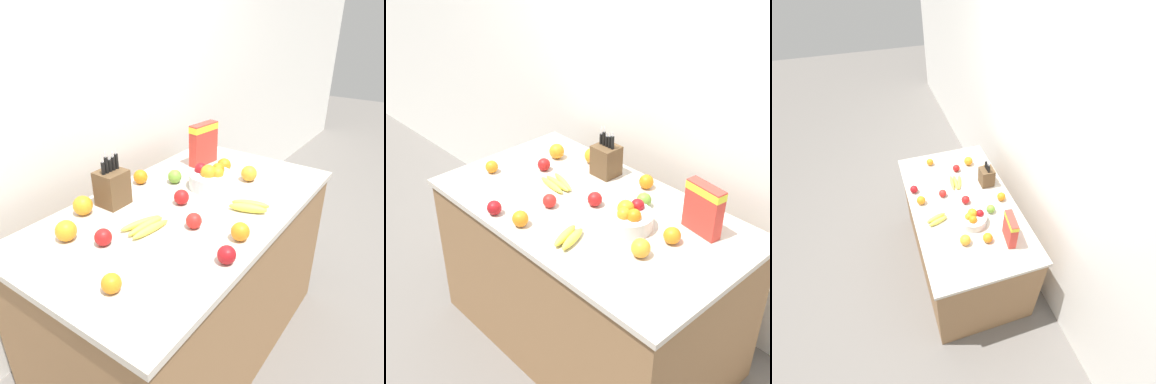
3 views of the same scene
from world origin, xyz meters
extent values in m
plane|color=slate|center=(0.00, 0.00, 0.00)|extent=(14.00, 14.00, 0.00)
cube|color=silver|center=(0.00, 0.66, 1.30)|extent=(9.00, 0.06, 2.60)
cube|color=olive|center=(0.00, 0.00, 0.42)|extent=(1.55, 0.86, 0.85)
cube|color=beige|center=(0.00, 0.00, 0.86)|extent=(1.58, 0.89, 0.03)
cube|color=brown|center=(-0.18, 0.29, 0.96)|extent=(0.13, 0.12, 0.17)
cylinder|color=black|center=(-0.23, 0.29, 1.07)|extent=(0.02, 0.02, 0.06)
cube|color=silver|center=(-0.23, 0.29, 1.12)|extent=(0.01, 0.00, 0.04)
cylinder|color=black|center=(-0.21, 0.29, 1.08)|extent=(0.02, 0.02, 0.07)
cube|color=silver|center=(-0.21, 0.29, 1.13)|extent=(0.01, 0.00, 0.03)
cylinder|color=black|center=(-0.18, 0.29, 1.07)|extent=(0.02, 0.02, 0.06)
cube|color=silver|center=(-0.18, 0.29, 1.11)|extent=(0.01, 0.00, 0.02)
cylinder|color=black|center=(-0.16, 0.29, 1.08)|extent=(0.02, 0.02, 0.06)
cube|color=silver|center=(-0.16, 0.29, 1.12)|extent=(0.01, 0.00, 0.03)
cylinder|color=black|center=(-0.14, 0.29, 1.08)|extent=(0.02, 0.02, 0.07)
cube|color=silver|center=(-0.14, 0.29, 1.13)|extent=(0.01, 0.00, 0.02)
cube|color=red|center=(0.49, 0.23, 1.00)|extent=(0.19, 0.08, 0.24)
cube|color=yellow|center=(0.49, 0.23, 1.09)|extent=(0.20, 0.09, 0.04)
cylinder|color=silver|center=(0.24, 0.01, 0.91)|extent=(0.23, 0.23, 0.08)
sphere|color=orange|center=(0.28, 0.00, 0.96)|extent=(0.07, 0.07, 0.07)
sphere|color=#A31419|center=(0.23, 0.08, 0.96)|extent=(0.07, 0.07, 0.07)
sphere|color=orange|center=(0.21, 0.02, 0.97)|extent=(0.08, 0.08, 0.08)
sphere|color=orange|center=(0.24, -0.02, 0.96)|extent=(0.06, 0.06, 0.06)
ellipsoid|color=yellow|center=(-0.27, -0.01, 0.89)|extent=(0.20, 0.06, 0.03)
ellipsoid|color=yellow|center=(-0.27, 0.02, 0.89)|extent=(0.20, 0.05, 0.03)
ellipsoid|color=yellow|center=(-0.26, 0.05, 0.89)|extent=(0.20, 0.09, 0.03)
ellipsoid|color=yellow|center=(0.11, -0.26, 0.90)|extent=(0.09, 0.18, 0.04)
ellipsoid|color=yellow|center=(0.15, -0.26, 0.90)|extent=(0.09, 0.18, 0.04)
sphere|color=red|center=(0.00, 0.03, 0.91)|extent=(0.07, 0.07, 0.07)
sphere|color=#6B9E33|center=(0.17, 0.20, 0.91)|extent=(0.07, 0.07, 0.07)
sphere|color=red|center=(-0.45, 0.08, 0.91)|extent=(0.07, 0.07, 0.07)
sphere|color=#A31419|center=(-0.27, -0.38, 0.91)|extent=(0.07, 0.07, 0.07)
sphere|color=red|center=(-0.14, -0.14, 0.91)|extent=(0.07, 0.07, 0.07)
sphere|color=orange|center=(-0.62, -0.15, 0.91)|extent=(0.07, 0.07, 0.07)
sphere|color=orange|center=(-0.11, -0.34, 0.91)|extent=(0.08, 0.08, 0.08)
sphere|color=orange|center=(0.42, -0.11, 0.92)|extent=(0.09, 0.09, 0.09)
sphere|color=orange|center=(0.45, 0.06, 0.91)|extent=(0.08, 0.08, 0.08)
sphere|color=orange|center=(-0.51, 0.22, 0.92)|extent=(0.09, 0.09, 0.09)
sphere|color=orange|center=(0.06, 0.34, 0.91)|extent=(0.08, 0.08, 0.08)
sphere|color=orange|center=(-0.33, 0.33, 0.92)|extent=(0.09, 0.09, 0.09)
camera|label=1|loc=(-1.25, -0.91, 1.72)|focal=35.00mm
camera|label=2|loc=(1.57, -1.54, 2.29)|focal=50.00mm
camera|label=3|loc=(1.76, -0.55, 2.76)|focal=28.00mm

